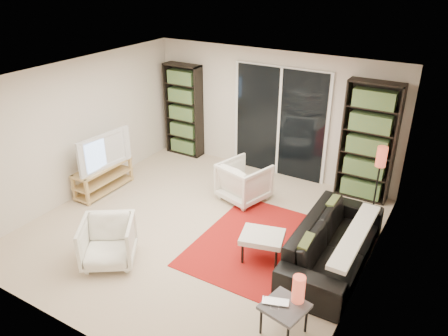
% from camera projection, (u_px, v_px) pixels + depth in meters
% --- Properties ---
extents(floor, '(5.00, 5.00, 0.00)m').
position_uv_depth(floor, '(201.00, 228.00, 6.95)').
color(floor, beige).
rests_on(floor, ground).
extents(wall_back, '(5.00, 0.02, 2.40)m').
position_uv_depth(wall_back, '(271.00, 113.00, 8.36)').
color(wall_back, beige).
rests_on(wall_back, ground).
extents(wall_front, '(5.00, 0.02, 2.40)m').
position_uv_depth(wall_front, '(64.00, 246.00, 4.49)').
color(wall_front, beige).
rests_on(wall_front, ground).
extents(wall_left, '(0.02, 5.00, 2.40)m').
position_uv_depth(wall_left, '(79.00, 129.00, 7.58)').
color(wall_left, beige).
rests_on(wall_left, ground).
extents(wall_right, '(0.02, 5.00, 2.40)m').
position_uv_depth(wall_right, '(371.00, 203.00, 5.28)').
color(wall_right, beige).
rests_on(wall_right, ground).
extents(ceiling, '(5.00, 5.00, 0.02)m').
position_uv_depth(ceiling, '(197.00, 79.00, 5.91)').
color(ceiling, white).
rests_on(ceiling, wall_back).
extents(sliding_door, '(1.92, 0.08, 2.16)m').
position_uv_depth(sliding_door, '(280.00, 123.00, 8.31)').
color(sliding_door, white).
rests_on(sliding_door, ground).
extents(bookshelf_left, '(0.80, 0.30, 1.95)m').
position_uv_depth(bookshelf_left, '(184.00, 110.00, 9.23)').
color(bookshelf_left, black).
rests_on(bookshelf_left, ground).
extents(bookshelf_right, '(0.90, 0.30, 2.10)m').
position_uv_depth(bookshelf_right, '(368.00, 142.00, 7.42)').
color(bookshelf_right, black).
rests_on(bookshelf_right, ground).
extents(tv_stand, '(0.38, 1.18, 0.50)m').
position_uv_depth(tv_stand, '(104.00, 178.00, 7.96)').
color(tv_stand, '#DEB77B').
rests_on(tv_stand, floor).
extents(tv, '(0.26, 1.13, 0.64)m').
position_uv_depth(tv, '(101.00, 150.00, 7.71)').
color(tv, black).
rests_on(tv, tv_stand).
extents(rug, '(1.68, 2.27, 0.01)m').
position_uv_depth(rug, '(258.00, 243.00, 6.57)').
color(rug, '#A71713').
rests_on(rug, floor).
extents(sofa, '(0.91, 2.25, 0.65)m').
position_uv_depth(sofa, '(334.00, 243.00, 6.02)').
color(sofa, black).
rests_on(sofa, floor).
extents(armchair_back, '(0.93, 0.95, 0.70)m').
position_uv_depth(armchair_back, '(244.00, 181.00, 7.64)').
color(armchair_back, white).
rests_on(armchair_back, floor).
extents(armchair_front, '(0.99, 0.99, 0.66)m').
position_uv_depth(armchair_front, '(108.00, 242.00, 6.04)').
color(armchair_front, white).
rests_on(armchair_front, floor).
extents(ottoman, '(0.69, 0.62, 0.40)m').
position_uv_depth(ottoman, '(262.00, 238.00, 6.11)').
color(ottoman, white).
rests_on(ottoman, floor).
extents(side_table, '(0.54, 0.54, 0.40)m').
position_uv_depth(side_table, '(285.00, 309.00, 4.86)').
color(side_table, '#4C4B51').
rests_on(side_table, floor).
extents(laptop, '(0.35, 0.28, 0.02)m').
position_uv_depth(laptop, '(275.00, 305.00, 4.83)').
color(laptop, silver).
rests_on(laptop, side_table).
extents(table_lamp, '(0.15, 0.15, 0.33)m').
position_uv_depth(table_lamp, '(299.00, 289.00, 4.84)').
color(table_lamp, '#D54B30').
rests_on(table_lamp, side_table).
extents(floor_lamp, '(0.18, 0.18, 1.22)m').
position_uv_depth(floor_lamp, '(380.00, 165.00, 6.94)').
color(floor_lamp, black).
rests_on(floor_lamp, floor).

